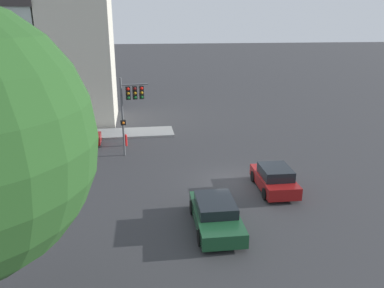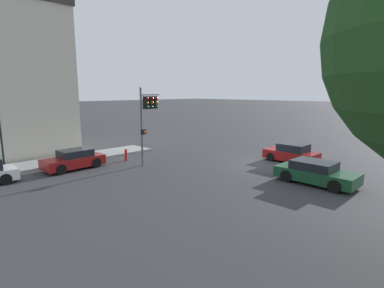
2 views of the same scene
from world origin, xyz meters
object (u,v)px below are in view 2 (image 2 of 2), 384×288
(crossing_car_1, at_px, (316,173))
(crossing_car_0, at_px, (292,153))
(traffic_signal, at_px, (148,110))
(parked_car_0, at_px, (74,160))
(fire_hydrant, at_px, (126,154))

(crossing_car_1, bearing_deg, crossing_car_0, 131.64)
(crossing_car_0, bearing_deg, crossing_car_1, 132.55)
(traffic_signal, relative_size, parked_car_0, 1.38)
(traffic_signal, distance_m, parked_car_0, 6.11)
(fire_hydrant, bearing_deg, crossing_car_0, -137.62)
(traffic_signal, xyz_separation_m, crossing_car_1, (-10.57, -3.75, -3.31))
(crossing_car_1, bearing_deg, fire_hydrant, -159.82)
(fire_hydrant, bearing_deg, parked_car_0, 83.01)
(traffic_signal, relative_size, crossing_car_0, 1.41)
(traffic_signal, height_order, crossing_car_1, traffic_signal)
(crossing_car_0, xyz_separation_m, fire_hydrant, (9.23, 8.42, -0.17))
(crossing_car_0, relative_size, fire_hydrant, 4.23)
(crossing_car_0, bearing_deg, traffic_signal, 50.03)
(traffic_signal, relative_size, crossing_car_1, 1.24)
(traffic_signal, xyz_separation_m, parked_car_0, (2.60, 4.43, -3.31))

